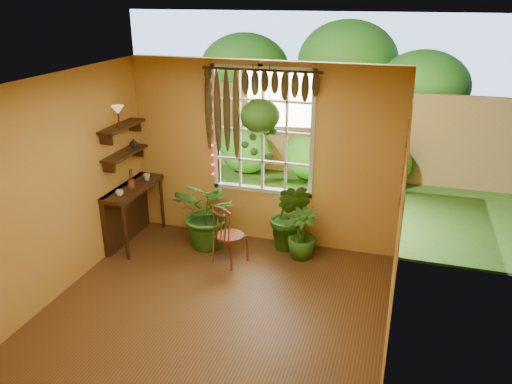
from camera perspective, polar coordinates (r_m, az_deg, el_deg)
floor at (r=6.00m, az=-5.70°, el=-14.66°), size 4.50×4.50×0.00m
ceiling at (r=4.90m, az=-6.90°, el=11.60°), size 4.50×4.50×0.00m
wall_back at (r=7.29m, az=0.71°, el=4.22°), size 4.00×0.00×4.00m
wall_left at (r=6.33m, az=-23.13°, el=-0.41°), size 0.00×4.50×4.50m
wall_right at (r=4.93m, az=15.77°, el=-5.68°), size 0.00×4.50×4.50m
window at (r=7.22m, az=0.79°, el=6.94°), size 1.52×0.10×1.86m
valance_vine at (r=7.00m, az=-0.15°, el=11.31°), size 1.70×0.12×1.10m
string_lights at (r=7.37m, az=-5.14°, el=7.57°), size 0.03×0.03×1.54m
wall_plates at (r=6.51m, az=16.47°, el=2.98°), size 0.04×0.32×1.10m
counter_ledge at (r=7.76m, az=-14.38°, el=-1.66°), size 0.40×1.20×0.90m
shelf_lower at (r=7.45m, az=-14.76°, el=4.29°), size 0.25×0.90×0.04m
shelf_upper at (r=7.35m, az=-15.06°, el=7.26°), size 0.25×0.90×0.04m
backyard at (r=11.64m, az=8.48°, el=10.38°), size 14.00×10.00×12.00m
windsor_chair at (r=7.00m, az=-3.14°, el=-5.89°), size 0.51×0.52×1.05m
potted_plant_left at (r=7.36m, az=-5.38°, el=-2.44°), size 1.18×1.10×1.08m
potted_plant_mid at (r=7.27m, az=3.89°, el=-2.76°), size 0.64×0.54×1.07m
potted_plant_right at (r=7.13m, az=5.27°, el=-4.76°), size 0.46×0.46×0.75m
hanging_basket at (r=6.82m, az=0.47°, el=8.22°), size 0.54×0.54×1.28m
cup_a at (r=7.25m, az=-15.34°, el=-0.11°), size 0.13×0.13×0.09m
cup_b at (r=7.75m, az=-12.37°, el=1.67°), size 0.12×0.12×0.10m
brush_jar at (r=7.50m, az=-14.15°, el=1.54°), size 0.10×0.10×0.35m
shelf_vase at (r=7.63m, az=-13.81°, el=5.46°), size 0.13×0.13×0.13m
tiffany_lamp at (r=7.21m, az=-15.52°, el=8.87°), size 0.18×0.18×0.29m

